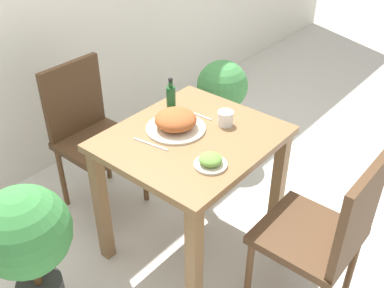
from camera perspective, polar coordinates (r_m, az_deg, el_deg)
name	(u,v)px	position (r m, az deg, el deg)	size (l,w,h in m)	color
ground_plane	(192,244)	(2.67, 0.00, -12.58)	(16.00, 16.00, 0.00)	beige
dining_table	(192,159)	(2.26, 0.00, -1.86)	(0.82, 0.73, 0.75)	olive
chair_near	(326,232)	(2.08, 16.67, -10.71)	(0.42, 0.42, 0.91)	#4C331E
chair_far	(89,129)	(2.74, -12.90, 1.83)	(0.42, 0.42, 0.91)	#4C331E
food_plate	(176,121)	(2.21, -2.09, 2.89)	(0.30, 0.30, 0.10)	beige
side_plate	(211,161)	(1.97, 2.38, -2.19)	(0.15, 0.15, 0.06)	beige
drink_cup	(225,118)	(2.26, 4.27, 3.29)	(0.08, 0.08, 0.07)	white
sauce_bottle	(171,96)	(2.41, -2.69, 6.14)	(0.05, 0.05, 0.17)	#194C23
fork_utensil	(151,144)	(2.13, -5.27, -0.02)	(0.04, 0.19, 0.00)	silver
spoon_utensil	(199,115)	(2.35, 0.84, 3.70)	(0.02, 0.16, 0.00)	silver
potted_plant_left	(28,245)	(2.05, -20.11, -11.90)	(0.40, 0.40, 0.80)	#333333
potted_plant_right	(222,98)	(3.16, 3.81, 5.81)	(0.35, 0.35, 0.73)	#333333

